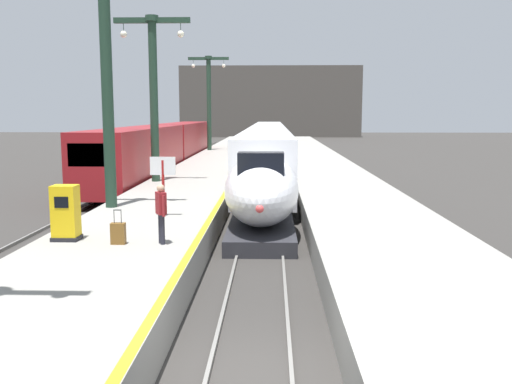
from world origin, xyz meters
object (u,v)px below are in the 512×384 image
object	(u,v)px
highspeed_train_main	(267,147)
regional_train_adjacent	(165,146)
passenger_near_edge	(161,209)
departure_info_board	(163,174)
station_column_far	(153,82)
rolling_suitcase	(118,233)
station_column_distant	(209,94)
station_column_mid	(106,54)
ticket_machine_yellow	(66,215)

from	to	relation	value
highspeed_train_main	regional_train_adjacent	bearing A→B (deg)	-171.82
regional_train_adjacent	passenger_near_edge	size ratio (longest dim) A/B	21.66
regional_train_adjacent	departure_info_board	bearing A→B (deg)	-79.31
station_column_far	rolling_suitcase	bearing A→B (deg)	-82.23
regional_train_adjacent	station_column_distant	bearing A→B (deg)	79.26
station_column_far	station_column_distant	xyz separation A→B (m)	(0.00, 25.89, 0.29)
passenger_near_edge	departure_info_board	xyz separation A→B (m)	(-0.77, 4.23, 0.52)
passenger_near_edge	station_column_mid	bearing A→B (deg)	117.66
passenger_near_edge	ticket_machine_yellow	world-z (taller)	passenger_near_edge
regional_train_adjacent	passenger_near_edge	world-z (taller)	regional_train_adjacent
departure_info_board	rolling_suitcase	bearing A→B (deg)	-95.91
highspeed_train_main	station_column_distant	distance (m)	12.86
highspeed_train_main	station_column_mid	bearing A→B (deg)	-103.91
highspeed_train_main	station_column_far	size ratio (longest dim) A/B	6.55
station_column_far	departure_info_board	size ratio (longest dim) A/B	4.10
passenger_near_edge	rolling_suitcase	bearing A→B (deg)	-176.63
highspeed_train_main	ticket_machine_yellow	world-z (taller)	highspeed_train_main
station_column_distant	passenger_near_edge	size ratio (longest dim) A/B	5.46
departure_info_board	highspeed_train_main	bearing A→B (deg)	82.31
regional_train_adjacent	station_column_far	xyz separation A→B (m)	(2.20, -14.29, 4.18)
highspeed_train_main	ticket_machine_yellow	xyz separation A→B (m)	(-5.55, -29.54, -0.17)
regional_train_adjacent	ticket_machine_yellow	bearing A→B (deg)	-84.87
regional_train_adjacent	rolling_suitcase	distance (m)	29.15
rolling_suitcase	ticket_machine_yellow	size ratio (longest dim) A/B	0.61
passenger_near_edge	regional_train_adjacent	bearing A→B (deg)	100.63
ticket_machine_yellow	departure_info_board	size ratio (longest dim) A/B	0.75
passenger_near_edge	ticket_machine_yellow	distance (m)	2.88
station_column_mid	station_column_far	size ratio (longest dim) A/B	1.13
ticket_machine_yellow	passenger_near_edge	bearing A→B (deg)	-7.66
departure_info_board	regional_train_adjacent	bearing A→B (deg)	100.69
station_column_far	highspeed_train_main	bearing A→B (deg)	69.10
station_column_mid	highspeed_train_main	bearing A→B (deg)	76.09
regional_train_adjacent	departure_info_board	size ratio (longest dim) A/B	17.26
station_column_distant	ticket_machine_yellow	size ratio (longest dim) A/B	5.77
ticket_machine_yellow	rolling_suitcase	bearing A→B (deg)	-15.52
station_column_far	ticket_machine_yellow	size ratio (longest dim) A/B	5.43
station_column_mid	ticket_machine_yellow	world-z (taller)	station_column_mid
highspeed_train_main	ticket_machine_yellow	size ratio (longest dim) A/B	35.56
regional_train_adjacent	ticket_machine_yellow	world-z (taller)	regional_train_adjacent
station_column_mid	passenger_near_edge	distance (m)	8.44
rolling_suitcase	ticket_machine_yellow	xyz separation A→B (m)	(-1.64, 0.45, 0.44)
highspeed_train_main	station_column_mid	distance (m)	25.05
rolling_suitcase	highspeed_train_main	bearing A→B (deg)	82.57
station_column_far	rolling_suitcase	size ratio (longest dim) A/B	8.85
highspeed_train_main	rolling_suitcase	size ratio (longest dim) A/B	57.93
highspeed_train_main	regional_train_adjacent	xyz separation A→B (m)	(-8.10, -1.16, 0.17)
station_column_far	passenger_near_edge	bearing A→B (deg)	-77.55
station_column_distant	departure_info_board	size ratio (longest dim) A/B	4.36
rolling_suitcase	station_column_far	bearing A→B (deg)	97.77
station_column_mid	ticket_machine_yellow	distance (m)	7.69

